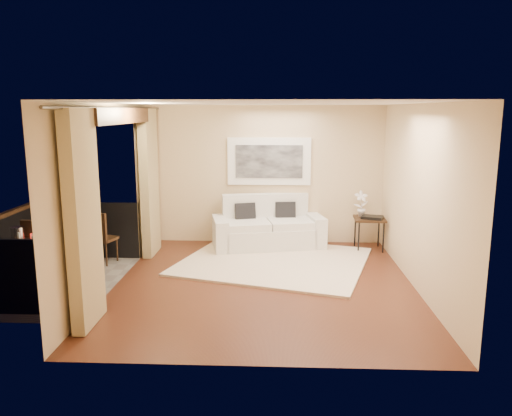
# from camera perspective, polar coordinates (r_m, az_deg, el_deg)

# --- Properties ---
(floor) EXTENTS (5.00, 5.00, 0.00)m
(floor) POSITION_cam_1_polar(r_m,az_deg,el_deg) (7.69, 0.92, -8.65)
(floor) COLOR #552A19
(floor) RESTS_ON ground
(room_shell) EXTENTS (5.00, 6.40, 5.00)m
(room_shell) POSITION_cam_1_polar(r_m,az_deg,el_deg) (7.60, -15.55, 10.11)
(room_shell) COLOR white
(room_shell) RESTS_ON ground
(balcony) EXTENTS (1.81, 2.60, 1.17)m
(balcony) POSITION_cam_1_polar(r_m,az_deg,el_deg) (8.40, -22.41, -6.53)
(balcony) COLOR #605B56
(balcony) RESTS_ON ground
(curtains) EXTENTS (0.16, 4.80, 2.64)m
(curtains) POSITION_cam_1_polar(r_m,az_deg,el_deg) (7.70, -14.95, 1.28)
(curtains) COLOR tan
(curtains) RESTS_ON ground
(artwork) EXTENTS (1.62, 0.07, 0.92)m
(artwork) POSITION_cam_1_polar(r_m,az_deg,el_deg) (9.75, 1.51, 5.34)
(artwork) COLOR white
(artwork) RESTS_ON room_shell
(rug) EXTENTS (3.66, 3.40, 0.04)m
(rug) POSITION_cam_1_polar(r_m,az_deg,el_deg) (8.73, 2.07, -6.09)
(rug) COLOR beige
(rug) RESTS_ON floor
(sofa) EXTENTS (2.21, 1.30, 1.00)m
(sofa) POSITION_cam_1_polar(r_m,az_deg,el_deg) (9.60, 1.33, -2.43)
(sofa) COLOR silver
(sofa) RESTS_ON floor
(side_table) EXTENTS (0.59, 0.59, 0.62)m
(side_table) POSITION_cam_1_polar(r_m,az_deg,el_deg) (9.62, 12.84, -1.42)
(side_table) COLOR #311D10
(side_table) RESTS_ON floor
(tray) EXTENTS (0.45, 0.39, 0.05)m
(tray) POSITION_cam_1_polar(r_m,az_deg,el_deg) (9.53, 13.15, -1.04)
(tray) COLOR black
(tray) RESTS_ON side_table
(orchid) EXTENTS (0.27, 0.20, 0.49)m
(orchid) POSITION_cam_1_polar(r_m,az_deg,el_deg) (9.64, 11.93, 0.48)
(orchid) COLOR white
(orchid) RESTS_ON side_table
(bistro_table) EXTENTS (0.64, 0.64, 0.72)m
(bistro_table) POSITION_cam_1_polar(r_m,az_deg,el_deg) (8.03, -24.73, -4.08)
(bistro_table) COLOR #311D10
(bistro_table) RESTS_ON balcony
(balcony_chair_far) EXTENTS (0.49, 0.49, 0.92)m
(balcony_chair_far) POSITION_cam_1_polar(r_m,az_deg,el_deg) (8.89, -17.46, -2.88)
(balcony_chair_far) COLOR #311D10
(balcony_chair_far) RESTS_ON balcony
(balcony_chair_near) EXTENTS (0.45, 0.45, 0.98)m
(balcony_chair_near) POSITION_cam_1_polar(r_m,az_deg,el_deg) (8.19, -24.13, -4.25)
(balcony_chair_near) COLOR #311D10
(balcony_chair_near) RESTS_ON balcony
(ice_bucket) EXTENTS (0.18, 0.18, 0.20)m
(ice_bucket) POSITION_cam_1_polar(r_m,az_deg,el_deg) (8.11, -25.59, -2.67)
(ice_bucket) COLOR white
(ice_bucket) RESTS_ON bistro_table
(candle) EXTENTS (0.06, 0.06, 0.07)m
(candle) POSITION_cam_1_polar(r_m,az_deg,el_deg) (8.16, -24.19, -2.94)
(candle) COLOR red
(candle) RESTS_ON bistro_table
(vase) EXTENTS (0.04, 0.04, 0.18)m
(vase) POSITION_cam_1_polar(r_m,az_deg,el_deg) (7.83, -25.46, -3.20)
(vase) COLOR silver
(vase) RESTS_ON bistro_table
(glass_a) EXTENTS (0.06, 0.06, 0.12)m
(glass_a) POSITION_cam_1_polar(r_m,az_deg,el_deg) (7.82, -24.06, -3.33)
(glass_a) COLOR white
(glass_a) RESTS_ON bistro_table
(glass_b) EXTENTS (0.06, 0.06, 0.12)m
(glass_b) POSITION_cam_1_polar(r_m,az_deg,el_deg) (7.96, -23.99, -3.09)
(glass_b) COLOR silver
(glass_b) RESTS_ON bistro_table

